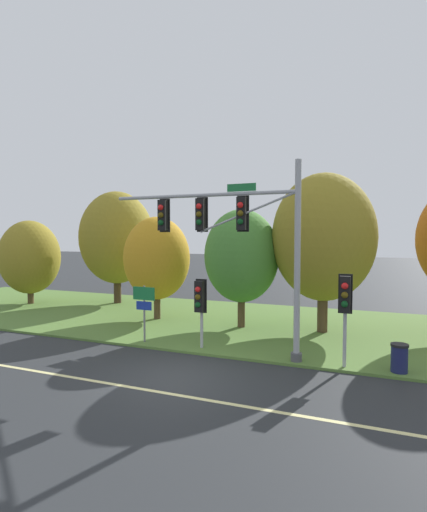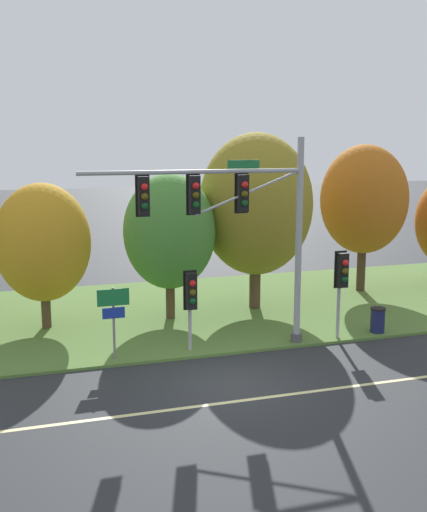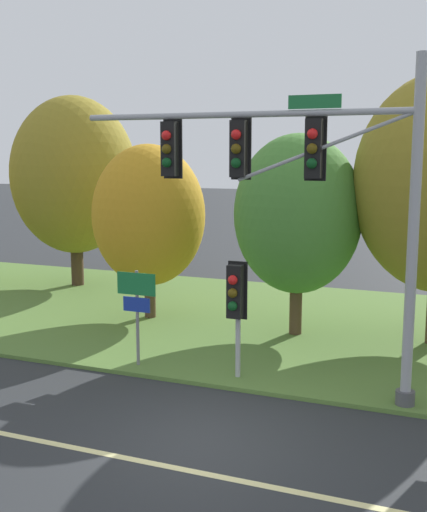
# 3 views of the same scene
# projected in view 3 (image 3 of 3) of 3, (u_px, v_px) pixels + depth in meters

# --- Properties ---
(ground_plane) EXTENTS (160.00, 160.00, 0.00)m
(ground_plane) POSITION_uv_depth(u_px,v_px,m) (204.00, 439.00, 11.96)
(ground_plane) COLOR #282B2D
(lane_stripe) EXTENTS (36.00, 0.16, 0.01)m
(lane_stripe) POSITION_uv_depth(u_px,v_px,m) (177.00, 468.00, 10.86)
(lane_stripe) COLOR beige
(lane_stripe) RESTS_ON ground
(grass_verge) EXTENTS (48.00, 11.50, 0.10)m
(grass_verge) POSITION_uv_depth(u_px,v_px,m) (309.00, 327.00, 19.51)
(grass_verge) COLOR #517533
(grass_verge) RESTS_ON ground
(traffic_signal_mast) EXTENTS (7.63, 0.49, 7.11)m
(traffic_signal_mast) POSITION_uv_depth(u_px,v_px,m) (301.00, 180.00, 13.49)
(traffic_signal_mast) COLOR #9EA0A5
(traffic_signal_mast) RESTS_ON grass_verge
(pedestrian_signal_near_kerb) EXTENTS (0.46, 0.55, 2.75)m
(pedestrian_signal_near_kerb) POSITION_uv_depth(u_px,v_px,m) (236.00, 297.00, 14.58)
(pedestrian_signal_near_kerb) COLOR #9EA0A5
(pedestrian_signal_near_kerb) RESTS_ON grass_verge
(route_sign_post) EXTENTS (1.03, 0.08, 2.37)m
(route_sign_post) POSITION_uv_depth(u_px,v_px,m) (137.00, 301.00, 15.61)
(route_sign_post) COLOR slate
(route_sign_post) RESTS_ON grass_verge
(tree_left_of_mast) EXTENTS (4.85, 4.85, 7.37)m
(tree_left_of_mast) POSITION_uv_depth(u_px,v_px,m) (74.00, 176.00, 24.86)
(tree_left_of_mast) COLOR #423021
(tree_left_of_mast) RESTS_ON grass_verge
(tree_behind_signpost) EXTENTS (3.54, 3.54, 5.47)m
(tree_behind_signpost) POSITION_uv_depth(u_px,v_px,m) (149.00, 216.00, 20.01)
(tree_behind_signpost) COLOR #4C3823
(tree_behind_signpost) RESTS_ON grass_verge
(tree_mid_verge) EXTENTS (3.61, 3.61, 5.74)m
(tree_mid_verge) POSITION_uv_depth(u_px,v_px,m) (298.00, 214.00, 18.08)
(tree_mid_verge) COLOR #4C3823
(tree_mid_verge) RESTS_ON grass_verge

